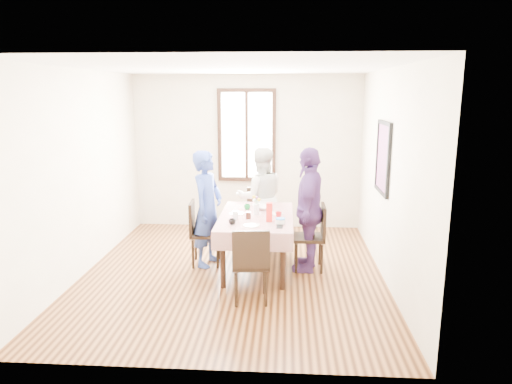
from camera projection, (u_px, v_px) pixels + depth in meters
The scene contains 31 objects.
ground at pixel (233, 273), 6.29m from camera, with size 4.50×4.50×0.00m, color #331809.
back_wall at pixel (247, 152), 8.19m from camera, with size 4.00×4.00×0.00m, color beige.
right_wall at pixel (389, 177), 5.87m from camera, with size 4.50×4.50×0.00m, color beige.
window_frame at pixel (247, 136), 8.11m from camera, with size 1.02×0.06×1.62m, color black.
window_pane at pixel (247, 135), 8.12m from camera, with size 0.90×0.02×1.50m, color white.
art_poster at pixel (383, 158), 6.12m from camera, with size 0.04×0.76×0.96m, color red.
dining_table at pixel (256, 243), 6.35m from camera, with size 0.86×1.44×0.75m, color black.
tablecloth at pixel (256, 216), 6.27m from camera, with size 0.98×1.56×0.01m, color #5C0003.
chair_left at pixel (206, 233), 6.51m from camera, with size 0.42×0.42×0.91m, color black.
chair_right at pixel (309, 237), 6.33m from camera, with size 0.42×0.42×0.91m, color black.
chair_far at pixel (260, 218), 7.30m from camera, with size 0.42×0.42×0.91m, color black.
chair_near at pixel (251, 264), 5.37m from camera, with size 0.42×0.42×0.91m, color black.
person_left at pixel (207, 209), 6.43m from camera, with size 0.59×0.39×1.62m, color #2D4293.
person_far at pixel (260, 197), 7.21m from camera, with size 0.77×0.60×1.58m, color silver.
person_right at pixel (308, 210), 6.25m from camera, with size 0.99×0.41×1.69m, color #4E2D68.
mug_black at pixel (232, 222), 5.85m from camera, with size 0.09×0.09×0.07m, color black.
mug_flag at pixel (279, 215), 6.13m from camera, with size 0.09×0.09×0.08m, color red.
mug_green at pixel (247, 207), 6.59m from camera, with size 0.09×0.09×0.07m, color #0C7226.
serving_bowl at pixel (264, 208), 6.57m from camera, with size 0.21×0.21×0.05m, color white.
juice_carton at pixel (269, 212), 5.96m from camera, with size 0.08×0.08×0.25m, color red.
butter_tub at pixel (280, 221), 5.87m from camera, with size 0.13×0.13×0.06m, color white.
jam_jar at pixel (248, 215), 6.10m from camera, with size 0.07×0.07×0.09m, color black.
drinking_glass at pixel (235, 215), 6.09m from camera, with size 0.08×0.08×0.11m, color silver.
smartphone at pixel (280, 226), 5.75m from camera, with size 0.08×0.16×0.01m, color black.
flower_vase at pixel (256, 209), 6.32m from camera, with size 0.07×0.07×0.14m, color silver.
plate_left at pixel (237, 214), 6.35m from camera, with size 0.20×0.20×0.01m, color white.
plate_right at pixel (276, 214), 6.35m from camera, with size 0.20×0.20×0.01m, color white.
plate_far at pixel (258, 205), 6.82m from camera, with size 0.20×0.20×0.01m, color white.
plate_near at pixel (252, 225), 5.79m from camera, with size 0.20×0.20×0.01m, color white.
butter_lid at pixel (280, 219), 5.86m from camera, with size 0.12×0.12×0.01m, color blue.
flower_bunch at pixel (256, 200), 6.30m from camera, with size 0.09×0.09×0.10m, color yellow, non-canonical shape.
Camera 1 is at (0.70, -5.88, 2.41)m, focal length 32.50 mm.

